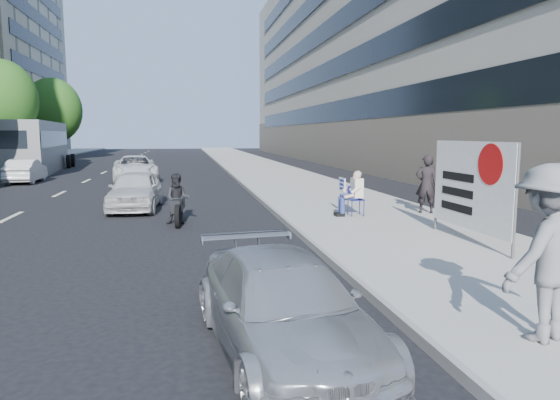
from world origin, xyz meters
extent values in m
plane|color=black|center=(0.00, 0.00, 0.00)|extent=(160.00, 160.00, 0.00)
cube|color=#9D9993|center=(4.00, 20.00, 0.07)|extent=(5.00, 120.00, 0.15)
cube|color=#A29B8C|center=(17.00, 32.00, 10.00)|extent=(14.00, 70.00, 20.00)
cylinder|color=#382616|center=(-13.70, 30.00, 1.49)|extent=(0.30, 0.30, 2.97)
ellipsoid|color=#225215|center=(-13.70, 30.00, 4.89)|extent=(4.80, 4.80, 5.52)
cylinder|color=#382616|center=(-13.70, 44.00, 1.31)|extent=(0.30, 0.30, 2.62)
ellipsoid|color=#225215|center=(-13.70, 44.00, 4.79)|extent=(5.40, 5.40, 6.21)
cylinder|color=navy|center=(3.40, 5.27, 0.38)|extent=(0.02, 0.02, 0.45)
cylinder|color=navy|center=(3.76, 5.27, 0.38)|extent=(0.02, 0.02, 0.45)
cylinder|color=navy|center=(3.40, 5.63, 0.38)|extent=(0.02, 0.02, 0.45)
cylinder|color=navy|center=(3.76, 5.63, 0.38)|extent=(0.02, 0.02, 0.45)
cube|color=navy|center=(3.58, 5.45, 0.61)|extent=(0.40, 0.40, 0.03)
cube|color=navy|center=(3.58, 5.64, 0.80)|extent=(0.40, 0.02, 0.40)
cylinder|color=navy|center=(3.36, 5.35, 0.70)|extent=(0.44, 0.17, 0.17)
cylinder|color=navy|center=(3.14, 5.35, 0.47)|extent=(0.14, 0.14, 0.46)
cube|color=black|center=(3.08, 5.35, 0.20)|extent=(0.26, 0.11, 0.10)
cylinder|color=navy|center=(3.36, 5.55, 0.70)|extent=(0.44, 0.17, 0.17)
cylinder|color=navy|center=(3.14, 5.55, 0.47)|extent=(0.14, 0.14, 0.46)
cube|color=black|center=(3.08, 5.55, 0.20)|extent=(0.26, 0.11, 0.10)
cube|color=beige|center=(3.60, 5.45, 0.96)|extent=(0.26, 0.42, 0.56)
sphere|color=tan|center=(3.60, 5.45, 1.33)|extent=(0.23, 0.23, 0.23)
ellipsoid|color=gray|center=(3.62, 5.45, 1.36)|extent=(0.22, 0.24, 0.19)
ellipsoid|color=gray|center=(3.52, 5.45, 1.26)|extent=(0.10, 0.14, 0.13)
cylinder|color=beige|center=(3.48, 5.21, 0.93)|extent=(0.30, 0.10, 0.25)
cylinder|color=tan|center=(3.28, 5.21, 0.75)|extent=(0.29, 0.09, 0.14)
cylinder|color=beige|center=(3.53, 5.71, 0.98)|extent=(0.26, 0.20, 0.32)
cylinder|color=tan|center=(3.40, 5.85, 0.88)|extent=(0.30, 0.21, 0.18)
cube|color=white|center=(3.33, 6.00, 1.01)|extent=(0.03, 0.55, 0.40)
imported|color=slate|center=(2.73, -3.36, 1.17)|extent=(1.49, 1.14, 2.03)
imported|color=black|center=(5.80, 5.51, 1.02)|extent=(0.74, 0.60, 1.74)
cylinder|color=#4C4C4C|center=(4.81, 0.04, 1.25)|extent=(0.06, 0.06, 2.20)
cylinder|color=#4C4C4C|center=(4.81, 3.04, 1.25)|extent=(0.06, 0.06, 2.20)
cube|color=silver|center=(4.79, 1.54, 1.40)|extent=(0.04, 3.00, 1.90)
cylinder|color=#A50C0C|center=(4.76, 0.84, 1.90)|extent=(0.01, 0.84, 0.84)
cube|color=black|center=(4.76, 2.04, 1.55)|extent=(0.01, 1.30, 0.18)
cube|color=black|center=(4.76, 2.04, 1.20)|extent=(0.01, 1.30, 0.18)
cube|color=black|center=(4.76, 2.04, 0.85)|extent=(0.01, 1.30, 0.18)
imported|color=#9B9DA2|center=(-0.22, -2.87, 0.56)|extent=(1.98, 3.99, 1.11)
imported|color=silver|center=(-2.92, 8.90, 0.66)|extent=(1.72, 3.91, 1.31)
imported|color=silver|center=(-9.37, 19.50, 0.61)|extent=(1.40, 3.73, 1.22)
imported|color=silver|center=(-3.92, 19.60, 0.68)|extent=(2.79, 5.09, 1.35)
cylinder|color=black|center=(-1.49, 5.22, 0.32)|extent=(0.19, 0.65, 0.64)
cylinder|color=black|center=(-1.49, 6.62, 0.32)|extent=(0.19, 0.65, 0.64)
cube|color=black|center=(-1.49, 5.92, 0.55)|extent=(0.38, 1.22, 0.35)
imported|color=black|center=(-1.49, 5.82, 0.71)|extent=(0.75, 0.61, 1.42)
cube|color=slate|center=(-10.98, 27.46, 1.65)|extent=(3.66, 12.19, 3.30)
cube|color=black|center=(-12.25, 27.46, 2.20)|extent=(1.18, 11.45, 1.00)
cube|color=black|center=(-9.71, 27.46, 2.20)|extent=(1.18, 11.45, 1.00)
cube|color=black|center=(-10.98, 21.44, 2.20)|extent=(2.39, 0.29, 1.00)
cylinder|color=black|center=(-9.73, 22.96, 0.50)|extent=(0.35, 1.02, 1.00)
cylinder|color=black|center=(-12.23, 24.96, 0.50)|extent=(0.35, 1.02, 1.00)
cylinder|color=black|center=(-9.73, 24.96, 0.50)|extent=(0.35, 1.02, 1.00)
cylinder|color=black|center=(-12.23, 30.96, 0.50)|extent=(0.35, 1.02, 1.00)
cylinder|color=black|center=(-9.73, 30.96, 0.50)|extent=(0.35, 1.02, 1.00)
cylinder|color=black|center=(-12.23, 32.46, 0.50)|extent=(0.35, 1.02, 1.00)
cylinder|color=black|center=(-9.73, 32.46, 0.50)|extent=(0.35, 1.02, 1.00)
camera|label=1|loc=(-1.28, -8.22, 2.51)|focal=32.00mm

